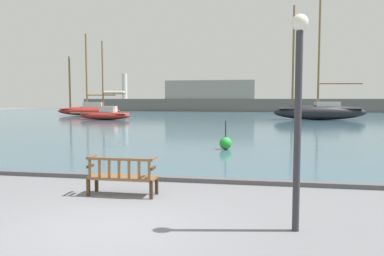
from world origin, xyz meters
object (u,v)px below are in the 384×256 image
object	(u,v)px
sailboat_mid_starboard	(105,114)
park_bench	(122,176)
sailboat_outer_starboard	(320,110)
channel_buoy	(226,143)
lamp_post	(298,99)
sailboat_nearest_port	(89,109)

from	to	relation	value
sailboat_mid_starboard	park_bench	bearing A→B (deg)	-66.15
park_bench	sailboat_outer_starboard	world-z (taller)	sailboat_outer_starboard
park_bench	channel_buoy	xyz separation A→B (m)	(1.74, 7.95, -0.11)
lamp_post	sailboat_mid_starboard	bearing A→B (deg)	118.36
park_bench	sailboat_nearest_port	world-z (taller)	sailboat_nearest_port
lamp_post	park_bench	bearing A→B (deg)	155.47
sailboat_outer_starboard	lamp_post	bearing A→B (deg)	-99.38
channel_buoy	lamp_post	bearing A→B (deg)	-78.04
channel_buoy	sailboat_nearest_port	bearing A→B (deg)	124.36
sailboat_nearest_port	lamp_post	world-z (taller)	sailboat_nearest_port
sailboat_mid_starboard	sailboat_outer_starboard	distance (m)	22.73
sailboat_nearest_port	sailboat_outer_starboard	xyz separation A→B (m)	(28.69, -5.69, 0.19)
sailboat_nearest_port	lamp_post	xyz separation A→B (m)	(22.98, -40.28, 1.34)
sailboat_outer_starboard	lamp_post	world-z (taller)	sailboat_outer_starboard
lamp_post	sailboat_nearest_port	bearing A→B (deg)	119.70
sailboat_nearest_port	lamp_post	bearing A→B (deg)	-60.30
sailboat_mid_starboard	lamp_post	size ratio (longest dim) A/B	2.25
sailboat_nearest_port	sailboat_mid_starboard	bearing A→B (deg)	-56.10
sailboat_mid_starboard	lamp_post	world-z (taller)	sailboat_mid_starboard
sailboat_nearest_port	channel_buoy	distance (m)	37.08
sailboat_nearest_port	lamp_post	size ratio (longest dim) A/B	2.94
park_bench	sailboat_outer_starboard	distance (m)	34.21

